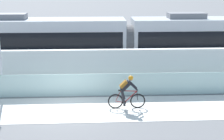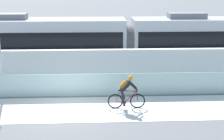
# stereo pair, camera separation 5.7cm
# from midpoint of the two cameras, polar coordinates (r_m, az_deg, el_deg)

# --- Properties ---
(ground_plane) EXTENTS (200.00, 200.00, 0.00)m
(ground_plane) POSITION_cam_midpoint_polar(r_m,az_deg,el_deg) (15.89, -7.45, -6.68)
(ground_plane) COLOR slate
(bike_path_deck) EXTENTS (32.00, 3.20, 0.01)m
(bike_path_deck) POSITION_cam_midpoint_polar(r_m,az_deg,el_deg) (15.88, -7.45, -6.66)
(bike_path_deck) COLOR silver
(bike_path_deck) RESTS_ON ground
(glass_parapet) EXTENTS (32.00, 0.05, 1.19)m
(glass_parapet) POSITION_cam_midpoint_polar(r_m,az_deg,el_deg) (17.42, -7.05, -2.60)
(glass_parapet) COLOR silver
(glass_parapet) RESTS_ON ground
(concrete_barrier_wall) EXTENTS (32.00, 0.36, 2.10)m
(concrete_barrier_wall) POSITION_cam_midpoint_polar(r_m,az_deg,el_deg) (19.02, -6.71, 0.35)
(concrete_barrier_wall) COLOR white
(concrete_barrier_wall) RESTS_ON ground
(tram_rail_near) EXTENTS (32.00, 0.08, 0.01)m
(tram_rail_near) POSITION_cam_midpoint_polar(r_m,az_deg,el_deg) (21.68, -6.20, -0.64)
(tram_rail_near) COLOR #595654
(tram_rail_near) RESTS_ON ground
(tram_rail_far) EXTENTS (32.00, 0.08, 0.01)m
(tram_rail_far) POSITION_cam_midpoint_polar(r_m,az_deg,el_deg) (23.07, -5.99, 0.33)
(tram_rail_far) COLOR #595654
(tram_rail_far) RESTS_ON ground
(tram) EXTENTS (22.56, 2.54, 3.81)m
(tram) POSITION_cam_midpoint_polar(r_m,az_deg,el_deg) (22.02, 2.89, 4.72)
(tram) COLOR silver
(tram) RESTS_ON ground
(cyclist_on_bike) EXTENTS (1.77, 0.58, 1.61)m
(cyclist_on_bike) POSITION_cam_midpoint_polar(r_m,az_deg,el_deg) (15.61, 2.57, -3.83)
(cyclist_on_bike) COLOR black
(cyclist_on_bike) RESTS_ON ground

